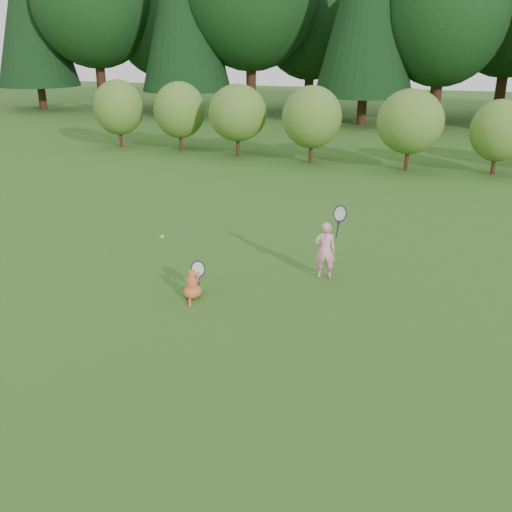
% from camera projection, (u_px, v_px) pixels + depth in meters
% --- Properties ---
extents(ground, '(100.00, 100.00, 0.00)m').
position_uv_depth(ground, '(229.00, 309.00, 9.62)').
color(ground, '#295818').
rests_on(ground, ground).
extents(shrub_row, '(28.00, 3.00, 2.80)m').
position_uv_depth(shrub_row, '(362.00, 125.00, 20.61)').
color(shrub_row, '#517424').
rests_on(shrub_row, ground).
extents(child, '(0.65, 0.45, 1.64)m').
position_uv_depth(child, '(325.00, 249.00, 10.72)').
color(child, pink).
rests_on(child, ground).
extents(cat, '(0.38, 0.75, 0.72)m').
position_uv_depth(cat, '(192.00, 283.00, 9.99)').
color(cat, '#C94D26').
rests_on(cat, ground).
extents(tennis_ball, '(0.07, 0.07, 0.07)m').
position_uv_depth(tennis_ball, '(162.00, 237.00, 10.02)').
color(tennis_ball, yellow).
rests_on(tennis_ball, ground).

